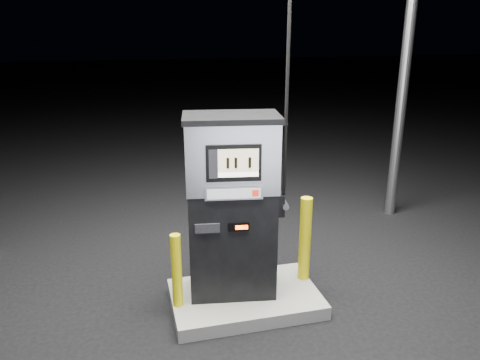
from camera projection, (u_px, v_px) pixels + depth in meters
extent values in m
plane|color=black|center=(245.00, 304.00, 5.18)|extent=(80.00, 80.00, 0.00)
cube|color=slate|center=(245.00, 299.00, 5.15)|extent=(1.60, 1.00, 0.15)
cylinder|color=gray|center=(404.00, 74.00, 7.01)|extent=(0.16, 0.16, 4.50)
cube|color=black|center=(232.00, 241.00, 5.01)|extent=(0.97, 0.66, 1.19)
cube|color=#B4B4BC|center=(232.00, 155.00, 4.71)|extent=(1.00, 0.68, 0.71)
cube|color=black|center=(231.00, 117.00, 4.59)|extent=(1.04, 0.72, 0.06)
cube|color=black|center=(234.00, 163.00, 4.45)|extent=(0.53, 0.11, 0.36)
cube|color=tan|center=(238.00, 161.00, 4.43)|extent=(0.39, 0.06, 0.23)
cube|color=white|center=(238.00, 175.00, 4.47)|extent=(0.39, 0.06, 0.05)
cube|color=#B4B4BC|center=(234.00, 193.00, 4.55)|extent=(0.57, 0.12, 0.13)
cube|color=#9C9EA3|center=(234.00, 194.00, 4.53)|extent=(0.52, 0.08, 0.10)
cube|color=red|center=(255.00, 193.00, 4.55)|extent=(0.07, 0.01, 0.07)
cube|color=black|center=(239.00, 227.00, 4.67)|extent=(0.21, 0.05, 0.09)
cube|color=#FC4C0C|center=(242.00, 227.00, 4.66)|extent=(0.12, 0.02, 0.04)
cube|color=black|center=(207.00, 228.00, 4.64)|extent=(0.25, 0.06, 0.10)
cube|color=black|center=(279.00, 204.00, 4.93)|extent=(0.12, 0.18, 0.24)
cylinder|color=gray|center=(284.00, 204.00, 4.93)|extent=(0.10, 0.22, 0.07)
cylinder|color=black|center=(288.00, 48.00, 4.39)|extent=(0.04, 0.04, 2.95)
cylinder|color=yellow|center=(177.00, 271.00, 4.78)|extent=(0.13, 0.13, 0.81)
cylinder|color=yellow|center=(305.00, 239.00, 5.29)|extent=(0.17, 0.17, 0.99)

